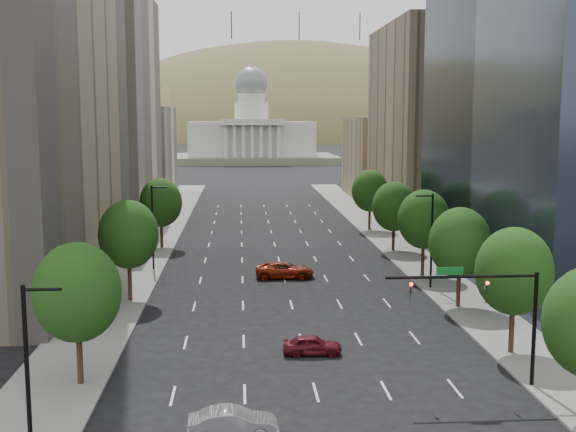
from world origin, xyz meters
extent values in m
cube|color=slate|center=(-15.50, 60.00, 0.07)|extent=(6.00, 200.00, 0.15)
cube|color=slate|center=(15.50, 60.00, 0.07)|extent=(6.00, 200.00, 0.15)
cube|color=beige|center=(-25.00, 103.00, 17.50)|extent=(14.00, 30.00, 35.00)
cube|color=beige|center=(-25.00, 136.00, 9.00)|extent=(14.00, 26.00, 18.00)
cube|color=#8C7759|center=(25.00, 100.00, 15.00)|extent=(14.00, 30.00, 30.00)
cube|color=#8C7759|center=(25.00, 133.00, 8.00)|extent=(14.00, 26.00, 16.00)
cylinder|color=#382316|center=(14.00, 36.00, 2.00)|extent=(0.36, 0.36, 4.00)
ellipsoid|color=black|center=(14.00, 36.00, 5.76)|extent=(5.20, 5.20, 5.98)
cylinder|color=#382316|center=(14.00, 48.00, 1.95)|extent=(0.36, 0.36, 3.90)
ellipsoid|color=black|center=(14.00, 48.00, 5.62)|extent=(5.20, 5.20, 5.98)
cylinder|color=#382316|center=(14.00, 60.00, 2.05)|extent=(0.36, 0.36, 4.10)
ellipsoid|color=black|center=(14.00, 60.00, 5.90)|extent=(5.20, 5.20, 5.98)
cylinder|color=#382316|center=(14.00, 74.00, 1.90)|extent=(0.36, 0.36, 3.80)
ellipsoid|color=black|center=(14.00, 74.00, 5.47)|extent=(5.20, 5.20, 5.98)
cylinder|color=#382316|center=(14.00, 90.00, 2.00)|extent=(0.36, 0.36, 4.00)
ellipsoid|color=black|center=(14.00, 90.00, 5.76)|extent=(5.20, 5.20, 5.98)
cylinder|color=#382316|center=(-14.00, 32.00, 2.00)|extent=(0.36, 0.36, 4.00)
ellipsoid|color=black|center=(-14.00, 32.00, 5.76)|extent=(5.20, 5.20, 5.98)
cylinder|color=#382316|center=(-14.00, 52.00, 2.08)|extent=(0.36, 0.36, 4.15)
ellipsoid|color=black|center=(-14.00, 52.00, 5.98)|extent=(5.20, 5.20, 5.98)
cylinder|color=#382316|center=(-14.00, 78.00, 1.98)|extent=(0.36, 0.36, 3.95)
ellipsoid|color=black|center=(-14.00, 78.00, 5.69)|extent=(5.20, 5.20, 5.98)
cylinder|color=black|center=(13.50, 55.00, 4.50)|extent=(0.20, 0.20, 9.00)
cylinder|color=black|center=(12.70, 55.00, 8.80)|extent=(1.60, 0.14, 0.14)
cylinder|color=black|center=(-13.50, 20.00, 4.50)|extent=(0.20, 0.20, 9.00)
cylinder|color=black|center=(-12.70, 20.00, 8.80)|extent=(1.60, 0.14, 0.14)
cylinder|color=black|center=(-13.50, 65.00, 4.50)|extent=(0.20, 0.20, 9.00)
cylinder|color=black|center=(-12.70, 65.00, 8.80)|extent=(1.60, 0.14, 0.14)
cylinder|color=black|center=(13.00, 30.00, 3.50)|extent=(0.24, 0.24, 7.00)
cylinder|color=black|center=(8.50, 30.00, 6.80)|extent=(9.00, 0.18, 0.18)
imported|color=black|center=(10.00, 30.00, 6.25)|extent=(0.18, 0.22, 1.10)
imported|color=black|center=(5.50, 30.00, 6.25)|extent=(0.18, 0.22, 1.10)
sphere|color=#FF0C07|center=(10.00, 29.82, 6.45)|extent=(0.20, 0.20, 0.20)
sphere|color=#FF0C07|center=(5.50, 29.82, 6.45)|extent=(0.20, 0.20, 0.20)
cube|color=#0C591E|center=(7.80, 30.00, 7.15)|extent=(1.60, 0.06, 0.45)
cube|color=#596647|center=(0.00, 250.00, 1.25)|extent=(60.00, 40.00, 2.50)
cube|color=silver|center=(0.00, 250.00, 8.50)|extent=(44.00, 26.00, 12.00)
cube|color=silver|center=(0.00, 236.00, 14.50)|extent=(22.00, 4.00, 2.00)
cylinder|color=silver|center=(0.00, 250.00, 18.00)|extent=(12.00, 12.00, 7.00)
cylinder|color=silver|center=(0.00, 250.00, 23.00)|extent=(9.60, 9.60, 3.00)
sphere|color=slate|center=(0.00, 250.00, 28.10)|extent=(11.60, 11.60, 11.60)
cylinder|color=silver|center=(0.00, 250.00, 33.95)|extent=(1.80, 1.80, 2.50)
ellipsoid|color=brown|center=(-140.00, 560.00, -33.25)|extent=(380.00, 342.00, 190.00)
ellipsoid|color=brown|center=(40.00, 600.00, -42.00)|extent=(440.00, 396.00, 240.00)
ellipsoid|color=brown|center=(210.00, 640.00, -35.00)|extent=(360.00, 324.00, 200.00)
cylinder|color=black|center=(-10.00, 590.00, 90.00)|extent=(0.80, 0.80, 22.00)
cylinder|color=black|center=(45.00, 590.00, 90.00)|extent=(0.80, 0.80, 22.00)
cylinder|color=black|center=(95.00, 590.00, 90.00)|extent=(0.80, 0.80, 22.00)
imported|color=#540E17|center=(0.47, 36.77, 0.68)|extent=(4.04, 1.74, 1.36)
imported|color=gray|center=(-4.79, 24.29, 0.75)|extent=(4.61, 1.77, 1.50)
imported|color=maroon|center=(0.08, 60.54, 0.82)|extent=(5.94, 2.87, 1.63)
camera|label=1|loc=(-4.34, -10.31, 16.00)|focal=44.99mm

